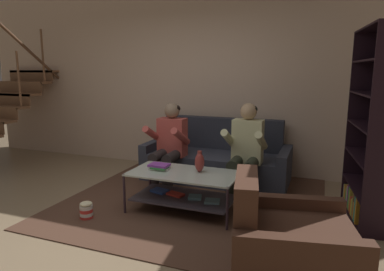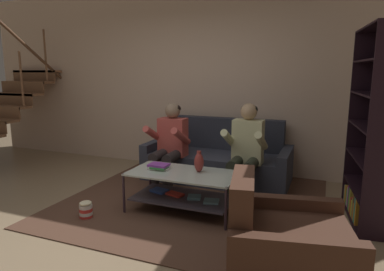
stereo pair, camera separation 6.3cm
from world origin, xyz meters
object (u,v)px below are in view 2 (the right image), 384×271
couch (218,160)px  coffee_table (183,186)px  person_seated_left (170,142)px  bookshelf (375,147)px  vase (199,162)px  person_seated_right (246,147)px  book_stack (159,167)px  armchair (285,248)px  popcorn_tub (86,210)px

couch → coffee_table: couch is taller
couch → person_seated_left: (-0.53, -0.52, 0.33)m
coffee_table → bookshelf: 2.08m
person_seated_left → vase: 0.96m
person_seated_right → coffee_table: person_seated_right is taller
coffee_table → book_stack: book_stack is taller
person_seated_right → armchair: (0.70, -1.70, -0.36)m
person_seated_left → armchair: (1.76, -1.70, -0.34)m
person_seated_left → armchair: person_seated_left is taller
couch → vase: size_ratio=8.54×
couch → vase: couch is taller
couch → person_seated_left: person_seated_left is taller
person_seated_left → armchair: size_ratio=1.12×
couch → person_seated_left: size_ratio=1.81×
person_seated_right → vase: 0.77m
book_stack → bookshelf: (2.25, 0.56, 0.30)m
book_stack → bookshelf: bookshelf is taller
armchair → person_seated_right: bearing=112.4°
coffee_table → armchair: armchair is taller
vase → popcorn_tub: vase is taller
book_stack → vase: bearing=9.4°
armchair → popcorn_tub: size_ratio=5.29×
coffee_table → armchair: size_ratio=1.18×
popcorn_tub → person_seated_right: bearing=42.7°
vase → person_seated_left: bearing=135.6°
person_seated_left → popcorn_tub: bearing=-106.0°
coffee_table → bookshelf: bookshelf is taller
couch → popcorn_tub: bearing=-116.2°
bookshelf → armchair: bearing=-115.1°
couch → bookshelf: size_ratio=1.03×
vase → armchair: bearing=-43.8°
couch → armchair: size_ratio=2.03×
person_seated_left → coffee_table: 0.97m
person_seated_right → person_seated_left: bearing=-179.8°
vase → armchair: (1.08, -1.03, -0.29)m
person_seated_left → person_seated_right: size_ratio=0.97×
coffee_table → person_seated_left: bearing=124.9°
popcorn_tub → book_stack: bearing=43.9°
couch → person_seated_right: 0.82m
couch → coffee_table: (-0.01, -1.27, 0.02)m
bookshelf → person_seated_right: bearing=172.3°
book_stack → popcorn_tub: 0.92m
couch → popcorn_tub: 2.06m
couch → bookshelf: (1.94, -0.71, 0.50)m
book_stack → popcorn_tub: book_stack is taller
coffee_table → vase: bearing=27.4°
coffee_table → book_stack: bearing=178.9°
vase → book_stack: size_ratio=0.95×
coffee_table → person_seated_right: bearing=54.6°
vase → armchair: armchair is taller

